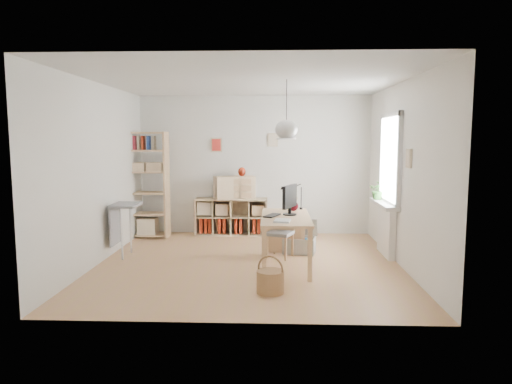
{
  "coord_description": "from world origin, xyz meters",
  "views": [
    {
      "loc": [
        0.37,
        -6.7,
        1.86
      ],
      "look_at": [
        0.1,
        0.3,
        1.05
      ],
      "focal_mm": 32.0,
      "sensor_mm": 36.0,
      "label": 1
    }
  ],
  "objects_px": {
    "cube_shelf": "(230,219)",
    "storage_chest": "(300,242)",
    "monitor": "(290,198)",
    "chair": "(281,230)",
    "tall_bookshelf": "(146,180)",
    "desk": "(286,223)",
    "drawer_chest": "(234,187)"
  },
  "relations": [
    {
      "from": "chair",
      "to": "drawer_chest",
      "type": "distance_m",
      "value": 1.91
    },
    {
      "from": "tall_bookshelf",
      "to": "chair",
      "type": "relative_size",
      "value": 2.69
    },
    {
      "from": "tall_bookshelf",
      "to": "monitor",
      "type": "bearing_deg",
      "value": -34.71
    },
    {
      "from": "tall_bookshelf",
      "to": "storage_chest",
      "type": "bearing_deg",
      "value": -20.97
    },
    {
      "from": "chair",
      "to": "drawer_chest",
      "type": "xyz_separation_m",
      "value": [
        -0.88,
        1.62,
        0.51
      ]
    },
    {
      "from": "cube_shelf",
      "to": "storage_chest",
      "type": "xyz_separation_m",
      "value": [
        1.29,
        -1.37,
        -0.12
      ]
    },
    {
      "from": "monitor",
      "to": "drawer_chest",
      "type": "distance_m",
      "value": 2.3
    },
    {
      "from": "chair",
      "to": "storage_chest",
      "type": "xyz_separation_m",
      "value": [
        0.32,
        0.28,
        -0.25
      ]
    },
    {
      "from": "chair",
      "to": "monitor",
      "type": "relative_size",
      "value": 1.51
    },
    {
      "from": "cube_shelf",
      "to": "storage_chest",
      "type": "bearing_deg",
      "value": -46.86
    },
    {
      "from": "cube_shelf",
      "to": "monitor",
      "type": "xyz_separation_m",
      "value": [
        1.08,
        -2.12,
        0.7
      ]
    },
    {
      "from": "monitor",
      "to": "storage_chest",
      "type": "bearing_deg",
      "value": 96.13
    },
    {
      "from": "cube_shelf",
      "to": "drawer_chest",
      "type": "relative_size",
      "value": 1.85
    },
    {
      "from": "desk",
      "to": "chair",
      "type": "bearing_deg",
      "value": 95.58
    },
    {
      "from": "cube_shelf",
      "to": "storage_chest",
      "type": "relative_size",
      "value": 2.1
    },
    {
      "from": "cube_shelf",
      "to": "tall_bookshelf",
      "type": "xyz_separation_m",
      "value": [
        -1.56,
        -0.28,
        0.79
      ]
    },
    {
      "from": "desk",
      "to": "chair",
      "type": "distance_m",
      "value": 0.62
    },
    {
      "from": "drawer_chest",
      "to": "chair",
      "type": "bearing_deg",
      "value": -81.29
    },
    {
      "from": "desk",
      "to": "monitor",
      "type": "height_order",
      "value": "monitor"
    },
    {
      "from": "desk",
      "to": "cube_shelf",
      "type": "height_order",
      "value": "desk"
    },
    {
      "from": "monitor",
      "to": "chair",
      "type": "bearing_deg",
      "value": 125.92
    },
    {
      "from": "desk",
      "to": "tall_bookshelf",
      "type": "distance_m",
      "value": 3.27
    },
    {
      "from": "cube_shelf",
      "to": "drawer_chest",
      "type": "height_order",
      "value": "drawer_chest"
    },
    {
      "from": "storage_chest",
      "to": "monitor",
      "type": "distance_m",
      "value": 1.13
    },
    {
      "from": "desk",
      "to": "cube_shelf",
      "type": "relative_size",
      "value": 1.07
    },
    {
      "from": "drawer_chest",
      "to": "storage_chest",
      "type": "bearing_deg",
      "value": -67.82
    },
    {
      "from": "storage_chest",
      "to": "tall_bookshelf",
      "type": "bearing_deg",
      "value": 170.83
    },
    {
      "from": "tall_bookshelf",
      "to": "monitor",
      "type": "xyz_separation_m",
      "value": [
        2.65,
        -1.83,
        -0.09
      ]
    },
    {
      "from": "chair",
      "to": "storage_chest",
      "type": "bearing_deg",
      "value": 63.53
    },
    {
      "from": "cube_shelf",
      "to": "tall_bookshelf",
      "type": "distance_m",
      "value": 1.77
    },
    {
      "from": "tall_bookshelf",
      "to": "chair",
      "type": "height_order",
      "value": "tall_bookshelf"
    },
    {
      "from": "tall_bookshelf",
      "to": "storage_chest",
      "type": "distance_m",
      "value": 3.19
    }
  ]
}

